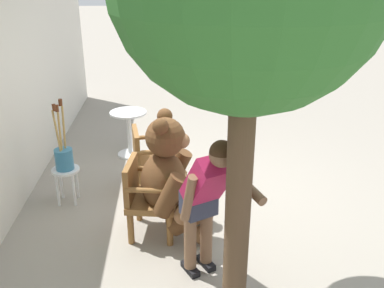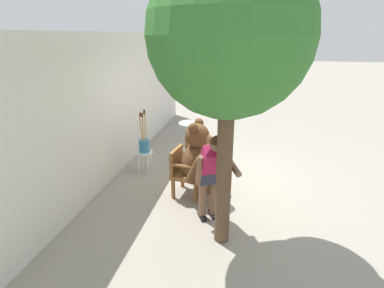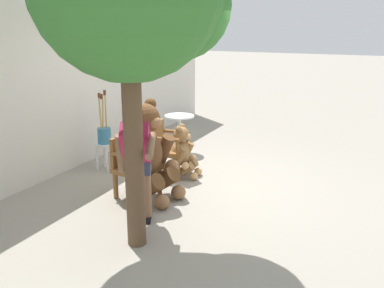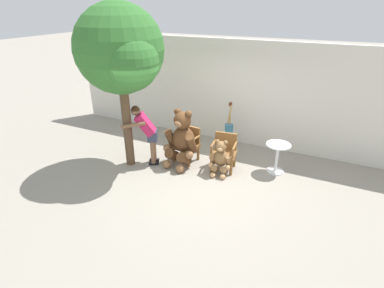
% 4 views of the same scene
% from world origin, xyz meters
% --- Properties ---
extents(ground_plane, '(60.00, 60.00, 0.00)m').
position_xyz_m(ground_plane, '(0.00, 0.00, 0.00)').
color(ground_plane, gray).
extents(back_wall, '(10.00, 0.16, 2.80)m').
position_xyz_m(back_wall, '(0.00, 2.40, 1.40)').
color(back_wall, silver).
rests_on(back_wall, ground).
extents(wooden_chair_left, '(0.62, 0.59, 0.86)m').
position_xyz_m(wooden_chair_left, '(-0.49, 0.74, 0.46)').
color(wooden_chair_left, brown).
rests_on(wooden_chair_left, ground).
extents(wooden_chair_right, '(0.63, 0.59, 0.86)m').
position_xyz_m(wooden_chair_right, '(0.49, 0.74, 0.46)').
color(wooden_chair_right, brown).
rests_on(wooden_chair_right, ground).
extents(teddy_bear_large, '(0.86, 0.84, 1.40)m').
position_xyz_m(teddy_bear_large, '(-0.51, 0.48, 0.69)').
color(teddy_bear_large, brown).
rests_on(teddy_bear_large, ground).
extents(teddy_bear_small, '(0.52, 0.51, 0.85)m').
position_xyz_m(teddy_bear_small, '(0.50, 0.45, 0.42)').
color(teddy_bear_small, olive).
rests_on(teddy_bear_small, ground).
extents(person_visitor, '(0.72, 0.70, 1.49)m').
position_xyz_m(person_visitor, '(-1.28, 0.17, 0.90)').
color(person_visitor, black).
rests_on(person_visitor, ground).
extents(white_stool, '(0.34, 0.34, 0.46)m').
position_xyz_m(white_stool, '(0.24, 1.77, 0.36)').
color(white_stool, silver).
rests_on(white_stool, ground).
extents(brush_bucket, '(0.22, 0.22, 0.88)m').
position_xyz_m(brush_bucket, '(0.24, 1.77, 0.64)').
color(brush_bucket, teal).
rests_on(brush_bucket, white_stool).
extents(round_side_table, '(0.56, 0.56, 0.72)m').
position_xyz_m(round_side_table, '(1.66, 1.10, 0.45)').
color(round_side_table, silver).
rests_on(round_side_table, ground).
extents(patio_tree, '(1.99, 1.90, 3.70)m').
position_xyz_m(patio_tree, '(-1.59, -0.10, 2.70)').
color(patio_tree, brown).
rests_on(patio_tree, ground).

